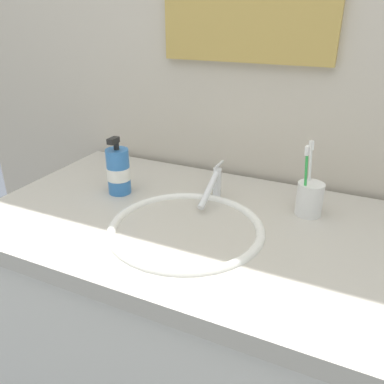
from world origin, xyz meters
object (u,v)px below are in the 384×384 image
Objects in this scene: faucet at (215,185)px; toothbrush_green at (306,177)px; toothbrush_cup at (310,199)px; toothbrush_white at (310,172)px; soap_dispenser at (118,171)px.

toothbrush_green is at bearing 1.82° from faucet.
toothbrush_cup is (0.26, 0.03, -0.00)m from faucet.
soap_dispenser is at bearing -166.97° from toothbrush_white.
toothbrush_green is 1.12× the size of soap_dispenser.
toothbrush_white reaches higher than soap_dispenser.
soap_dispenser is at bearing -169.39° from toothbrush_cup.
toothbrush_green reaches higher than toothbrush_white.
faucet reaches higher than toothbrush_cup.
faucet is at bearing -178.18° from toothbrush_green.
faucet is 1.81× the size of toothbrush_cup.
toothbrush_white is at bearing 86.53° from toothbrush_green.
faucet is 0.26m from toothbrush_white.
toothbrush_white is (0.25, 0.05, 0.06)m from faucet.
soap_dispenser is at bearing -165.76° from faucet.
toothbrush_cup is 0.55m from soap_dispenser.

